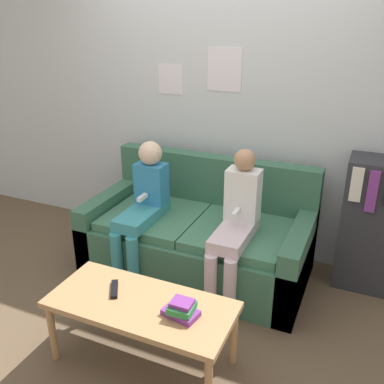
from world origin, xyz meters
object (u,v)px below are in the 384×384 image
(coffee_table, at_px, (141,309))
(bookshelf, at_px, (374,225))
(person_right, at_px, (236,222))
(person_left, at_px, (143,204))
(couch, at_px, (199,238))
(tv_remote, at_px, (114,289))

(coffee_table, bearing_deg, bookshelf, 49.81)
(person_right, height_order, bookshelf, person_right)
(person_left, bearing_deg, bookshelf, 17.92)
(person_right, bearing_deg, coffee_table, -108.06)
(couch, bearing_deg, tv_remote, -96.10)
(coffee_table, height_order, person_right, person_right)
(tv_remote, bearing_deg, couch, 52.56)
(coffee_table, bearing_deg, person_right, 71.94)
(person_right, xyz_separation_m, tv_remote, (-0.49, -0.84, -0.17))
(couch, xyz_separation_m, person_right, (0.37, -0.21, 0.32))
(tv_remote, bearing_deg, person_right, 28.49)
(person_left, bearing_deg, coffee_table, -61.50)
(person_right, relative_size, bookshelf, 1.08)
(couch, relative_size, person_right, 1.58)
(couch, height_order, coffee_table, couch)
(person_left, xyz_separation_m, bookshelf, (1.67, 0.54, -0.09))
(coffee_table, xyz_separation_m, tv_remote, (-0.20, 0.03, 0.06))
(bookshelf, bearing_deg, coffee_table, -130.19)
(person_right, xyz_separation_m, bookshelf, (0.91, 0.54, -0.09))
(person_left, height_order, bookshelf, person_left)
(person_right, bearing_deg, couch, 150.27)
(person_left, distance_m, bookshelf, 1.76)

